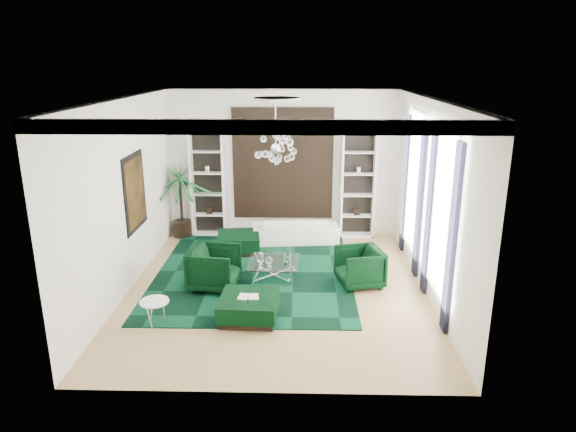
{
  "coord_description": "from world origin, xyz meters",
  "views": [
    {
      "loc": [
        0.47,
        -9.66,
        4.47
      ],
      "look_at": [
        0.21,
        0.5,
        1.38
      ],
      "focal_mm": 32.0,
      "sensor_mm": 36.0,
      "label": 1
    }
  ],
  "objects_px": {
    "coffee_table": "(274,270)",
    "ottoman_front": "(249,307)",
    "ottoman_side": "(239,243)",
    "armchair_left": "(214,268)",
    "side_table": "(155,314)",
    "sofa": "(295,230)",
    "palm": "(180,189)",
    "armchair_right": "(359,267)"
  },
  "relations": [
    {
      "from": "armchair_left",
      "to": "armchair_right",
      "type": "height_order",
      "value": "armchair_left"
    },
    {
      "from": "coffee_table",
      "to": "ottoman_side",
      "type": "height_order",
      "value": "ottoman_side"
    },
    {
      "from": "armchair_left",
      "to": "ottoman_side",
      "type": "bearing_deg",
      "value": 1.35
    },
    {
      "from": "ottoman_side",
      "to": "ottoman_front",
      "type": "relative_size",
      "value": 0.97
    },
    {
      "from": "palm",
      "to": "coffee_table",
      "type": "bearing_deg",
      "value": -46.11
    },
    {
      "from": "sofa",
      "to": "armchair_left",
      "type": "distance_m",
      "value": 3.27
    },
    {
      "from": "side_table",
      "to": "palm",
      "type": "bearing_deg",
      "value": 97.14
    },
    {
      "from": "ottoman_front",
      "to": "armchair_right",
      "type": "bearing_deg",
      "value": 34.45
    },
    {
      "from": "ottoman_side",
      "to": "palm",
      "type": "height_order",
      "value": "palm"
    },
    {
      "from": "armchair_right",
      "to": "coffee_table",
      "type": "height_order",
      "value": "armchair_right"
    },
    {
      "from": "sofa",
      "to": "side_table",
      "type": "relative_size",
      "value": 4.32
    },
    {
      "from": "armchair_right",
      "to": "coffee_table",
      "type": "bearing_deg",
      "value": -113.9
    },
    {
      "from": "coffee_table",
      "to": "ottoman_side",
      "type": "relative_size",
      "value": 1.09
    },
    {
      "from": "sofa",
      "to": "palm",
      "type": "bearing_deg",
      "value": -12.44
    },
    {
      "from": "ottoman_side",
      "to": "palm",
      "type": "relative_size",
      "value": 0.38
    },
    {
      "from": "ottoman_front",
      "to": "palm",
      "type": "bearing_deg",
      "value": 116.23
    },
    {
      "from": "side_table",
      "to": "palm",
      "type": "relative_size",
      "value": 0.19
    },
    {
      "from": "palm",
      "to": "ottoman_front",
      "type": "bearing_deg",
      "value": -63.77
    },
    {
      "from": "side_table",
      "to": "palm",
      "type": "xyz_separation_m",
      "value": [
        -0.6,
        4.83,
        1.05
      ]
    },
    {
      "from": "sofa",
      "to": "armchair_left",
      "type": "height_order",
      "value": "armchair_left"
    },
    {
      "from": "sofa",
      "to": "ottoman_side",
      "type": "relative_size",
      "value": 2.18
    },
    {
      "from": "sofa",
      "to": "coffee_table",
      "type": "xyz_separation_m",
      "value": [
        -0.43,
        -2.3,
        -0.13
      ]
    },
    {
      "from": "armchair_right",
      "to": "ottoman_front",
      "type": "xyz_separation_m",
      "value": [
        -2.14,
        -1.47,
        -0.2
      ]
    },
    {
      "from": "ottoman_side",
      "to": "side_table",
      "type": "xyz_separation_m",
      "value": [
        -1.02,
        -3.73,
        0.02
      ]
    },
    {
      "from": "palm",
      "to": "armchair_right",
      "type": "bearing_deg",
      "value": -34.59
    },
    {
      "from": "ottoman_side",
      "to": "ottoman_front",
      "type": "xyz_separation_m",
      "value": [
        0.58,
        -3.37,
        -0.02
      ]
    },
    {
      "from": "armchair_left",
      "to": "side_table",
      "type": "distance_m",
      "value": 1.82
    },
    {
      "from": "ottoman_side",
      "to": "sofa",
      "type": "bearing_deg",
      "value": 28.38
    },
    {
      "from": "ottoman_front",
      "to": "palm",
      "type": "distance_m",
      "value": 5.09
    },
    {
      "from": "ottoman_side",
      "to": "palm",
      "type": "distance_m",
      "value": 2.23
    },
    {
      "from": "armchair_right",
      "to": "coffee_table",
      "type": "relative_size",
      "value": 0.82
    },
    {
      "from": "coffee_table",
      "to": "ottoman_front",
      "type": "height_order",
      "value": "ottoman_front"
    },
    {
      "from": "coffee_table",
      "to": "sofa",
      "type": "bearing_deg",
      "value": 79.42
    },
    {
      "from": "armchair_right",
      "to": "palm",
      "type": "distance_m",
      "value": 5.35
    },
    {
      "from": "armchair_left",
      "to": "coffee_table",
      "type": "distance_m",
      "value": 1.32
    },
    {
      "from": "armchair_left",
      "to": "palm",
      "type": "bearing_deg",
      "value": 31.27
    },
    {
      "from": "coffee_table",
      "to": "armchair_left",
      "type": "bearing_deg",
      "value": -155.81
    },
    {
      "from": "sofa",
      "to": "palm",
      "type": "distance_m",
      "value": 3.17
    },
    {
      "from": "armchair_left",
      "to": "palm",
      "type": "distance_m",
      "value": 3.58
    },
    {
      "from": "ottoman_front",
      "to": "side_table",
      "type": "bearing_deg",
      "value": -167.07
    },
    {
      "from": "armchair_left",
      "to": "armchair_right",
      "type": "xyz_separation_m",
      "value": [
        2.96,
        0.2,
        -0.03
      ]
    },
    {
      "from": "armchair_right",
      "to": "palm",
      "type": "relative_size",
      "value": 0.34
    }
  ]
}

